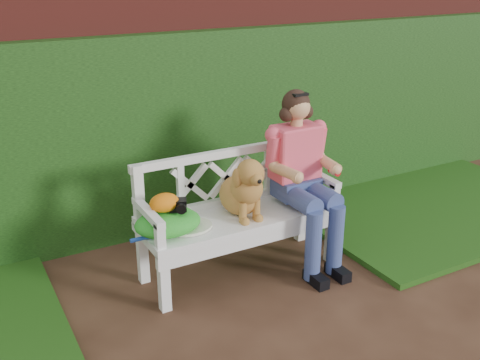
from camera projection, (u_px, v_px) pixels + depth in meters
ground at (262, 329)px, 3.64m from camera, size 60.00×60.00×0.00m
brick_wall at (150, 102)px, 4.79m from camera, size 10.00×0.30×2.20m
ivy_hedge at (161, 137)px, 4.70m from camera, size 10.00×0.18×1.70m
grass_right at (426, 204)px, 5.45m from camera, size 2.60×2.00×0.05m
garden_bench at (240, 243)px, 4.24m from camera, size 1.63×0.74×0.48m
seated_woman at (298, 181)px, 4.30m from camera, size 0.61×0.77×1.30m
dog at (242, 185)px, 4.05m from camera, size 0.39×0.48×0.47m
tennis_racket at (186, 228)px, 3.90m from camera, size 0.67×0.48×0.03m
green_bag at (168, 222)px, 3.84m from camera, size 0.50×0.41×0.16m
camera_item at (178, 205)px, 3.82m from camera, size 0.14×0.13×0.08m
baseball_glove at (164, 203)px, 3.79m from camera, size 0.21×0.16×0.13m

